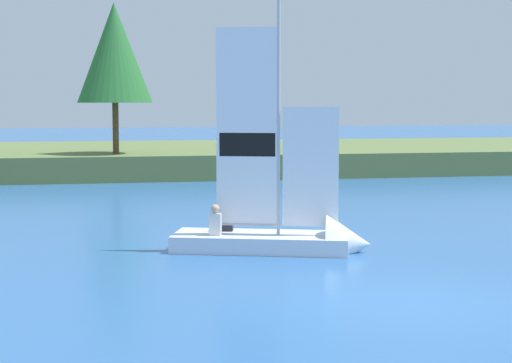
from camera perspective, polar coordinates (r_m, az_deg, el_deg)
name	(u,v)px	position (r m, az deg, el deg)	size (l,w,h in m)	color
ground_plane	(417,305)	(14.91, 10.94, -8.31)	(200.00, 200.00, 0.00)	#2D609E
shore_bank	(197,157)	(44.08, -4.07, 1.65)	(80.00, 14.62, 1.14)	#5B703D
shoreline_tree_midleft	(114,53)	(38.70, -9.67, 8.67)	(3.42, 3.42, 6.84)	brown
sailboat	(296,235)	(19.75, 2.75, -3.65)	(4.89, 2.86, 6.59)	silver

